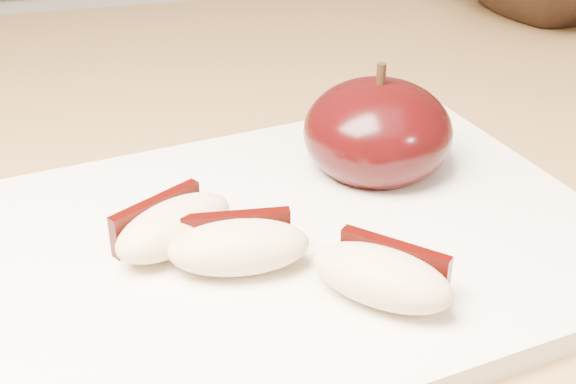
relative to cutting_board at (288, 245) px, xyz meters
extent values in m
cube|color=silver|center=(-0.04, 0.84, -0.46)|extent=(2.40, 0.60, 0.90)
cube|color=olive|center=(-0.04, 0.14, -0.03)|extent=(1.64, 0.64, 0.04)
cube|color=white|center=(0.00, 0.00, 0.00)|extent=(0.36, 0.29, 0.01)
ellipsoid|color=black|center=(0.07, 0.06, 0.03)|extent=(0.10, 0.10, 0.06)
cylinder|color=black|center=(0.07, 0.06, 0.06)|extent=(0.01, 0.01, 0.01)
ellipsoid|color=beige|center=(-0.06, 0.00, 0.02)|extent=(0.07, 0.06, 0.02)
cube|color=black|center=(-0.06, 0.01, 0.02)|extent=(0.05, 0.03, 0.02)
ellipsoid|color=beige|center=(-0.03, -0.02, 0.02)|extent=(0.07, 0.04, 0.02)
cube|color=black|center=(-0.03, -0.01, 0.02)|extent=(0.05, 0.01, 0.02)
ellipsoid|color=beige|center=(0.03, -0.06, 0.02)|extent=(0.07, 0.07, 0.02)
cube|color=black|center=(0.04, -0.05, 0.02)|extent=(0.04, 0.04, 0.02)
camera|label=1|loc=(-0.09, -0.33, 0.23)|focal=50.00mm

